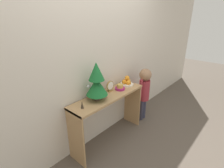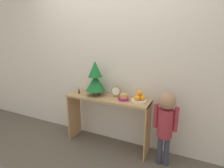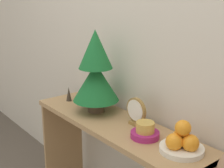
% 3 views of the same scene
% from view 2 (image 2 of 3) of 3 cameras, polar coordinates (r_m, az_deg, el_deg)
% --- Properties ---
extents(ground_plane, '(12.00, 12.00, 0.00)m').
position_cam_2_polar(ground_plane, '(2.70, -3.17, -20.79)').
color(ground_plane, brown).
extents(back_wall, '(7.00, 0.05, 2.50)m').
position_cam_2_polar(back_wall, '(2.57, 0.54, 7.60)').
color(back_wall, beige).
rests_on(back_wall, ground_plane).
extents(console_table, '(1.22, 0.34, 0.75)m').
position_cam_2_polar(console_table, '(2.55, -1.53, -8.00)').
color(console_table, tan).
rests_on(console_table, ground_plane).
extents(mini_tree, '(0.28, 0.28, 0.50)m').
position_cam_2_polar(mini_tree, '(2.53, -5.46, 1.86)').
color(mini_tree, '#4C3828').
rests_on(mini_tree, console_table).
extents(fruit_bowl, '(0.21, 0.21, 0.15)m').
position_cam_2_polar(fruit_bowl, '(2.33, 8.86, -4.55)').
color(fruit_bowl, silver).
rests_on(fruit_bowl, console_table).
extents(singing_bowl, '(0.15, 0.15, 0.08)m').
position_cam_2_polar(singing_bowl, '(2.38, 3.79, -4.47)').
color(singing_bowl, '#9E2366').
rests_on(singing_bowl, console_table).
extents(desk_clock, '(0.14, 0.04, 0.16)m').
position_cam_2_polar(desk_clock, '(2.47, 1.34, -2.55)').
color(desk_clock, olive).
rests_on(desk_clock, console_table).
extents(figurine, '(0.04, 0.04, 0.10)m').
position_cam_2_polar(figurine, '(2.70, -10.73, -2.01)').
color(figurine, '#382D23').
rests_on(figurine, console_table).
extents(child_figure, '(0.29, 0.21, 0.96)m').
position_cam_2_polar(child_figure, '(2.23, 17.10, -10.85)').
color(child_figure, '#38384C').
rests_on(child_figure, ground_plane).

